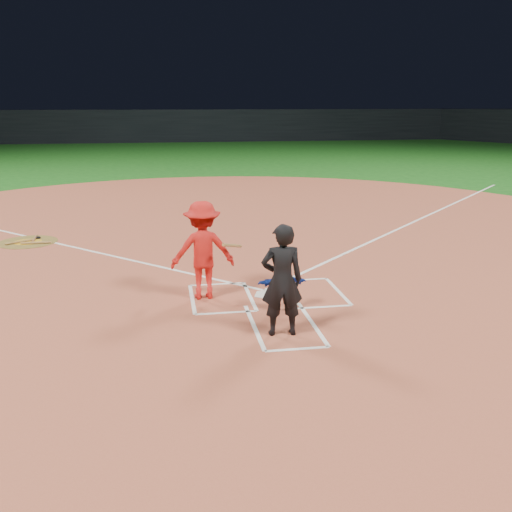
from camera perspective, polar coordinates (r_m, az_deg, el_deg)
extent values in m
plane|color=#134F14|center=(12.24, 1.08, -3.97)|extent=(120.00, 120.00, 0.00)
cylinder|color=#9C4933|center=(17.94, -2.41, 2.28)|extent=(28.00, 28.00, 0.01)
cube|color=black|center=(59.45, -7.58, 12.78)|extent=(80.00, 1.20, 3.20)
cylinder|color=silver|center=(12.23, 1.08, -3.89)|extent=(0.60, 0.60, 0.02)
cylinder|color=brown|center=(18.08, -21.87, 1.31)|extent=(1.70, 1.70, 0.01)
cylinder|color=#C39216|center=(18.07, -21.88, 1.33)|extent=(0.80, 0.80, 0.00)
cylinder|color=#915E35|center=(18.27, -21.27, 1.63)|extent=(0.11, 0.84, 0.06)
cylinder|color=olive|center=(18.02, -22.57, 1.32)|extent=(0.73, 0.53, 0.06)
cylinder|color=olive|center=(17.72, -21.14, 1.25)|extent=(0.84, 0.07, 0.06)
torus|color=black|center=(18.41, -21.02, 1.73)|extent=(0.19, 0.19, 0.05)
imported|color=navy|center=(11.18, 2.73, -2.94)|extent=(0.99, 0.36, 1.06)
imported|color=black|center=(9.93, 2.61, -2.43)|extent=(0.76, 0.52, 2.01)
cube|color=white|center=(12.96, -3.93, -2.82)|extent=(1.22, 0.08, 0.01)
cube|color=white|center=(11.25, -3.00, -5.68)|extent=(1.22, 0.08, 0.01)
cube|color=white|center=(12.17, -0.64, -4.00)|extent=(0.08, 1.83, 0.01)
cube|color=white|center=(12.06, -6.39, -4.29)|extent=(0.08, 1.83, 0.01)
cube|color=white|center=(13.28, 4.52, -2.39)|extent=(1.22, 0.08, 0.01)
cube|color=white|center=(11.61, 6.69, -5.08)|extent=(1.22, 0.08, 0.01)
cube|color=white|center=(12.30, 2.78, -3.81)|extent=(0.08, 1.83, 0.01)
cube|color=white|center=(12.61, 8.22, -3.48)|extent=(0.08, 1.83, 0.01)
cube|color=white|center=(10.58, -0.18, -7.05)|extent=(0.08, 2.20, 0.01)
cube|color=white|center=(10.79, 5.63, -6.65)|extent=(0.08, 2.20, 0.01)
cube|color=white|center=(9.69, 4.14, -9.27)|extent=(1.10, 0.08, 0.01)
cube|color=white|center=(21.24, 16.43, 3.73)|extent=(14.21, 14.21, 0.01)
cube|color=white|center=(19.78, -23.73, 2.24)|extent=(14.21, 14.21, 0.01)
imported|color=red|center=(11.87, -5.36, 0.58)|extent=(1.35, 0.81, 2.05)
cylinder|color=olive|center=(11.75, -2.40, 1.05)|extent=(0.51, 0.74, 0.28)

